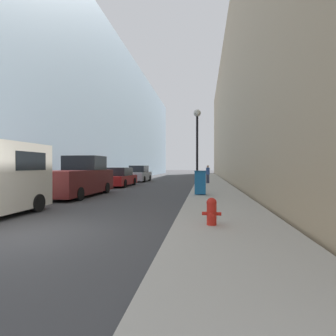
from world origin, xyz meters
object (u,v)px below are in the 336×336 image
(parked_sedan_far, at_px, (139,174))
(pedestrian_on_sidewalk, at_px, (208,174))
(pickup_truck, at_px, (78,179))
(fire_hydrant, at_px, (212,211))
(lamppost, at_px, (197,137))
(parked_sedan_near, at_px, (119,178))
(trash_bin, at_px, (200,182))

(parked_sedan_far, height_order, pedestrian_on_sidewalk, pedestrian_on_sidewalk)
(pickup_truck, bearing_deg, fire_hydrant, -43.89)
(lamppost, xyz_separation_m, parked_sedan_far, (-6.38, 9.45, -2.83))
(lamppost, bearing_deg, pedestrian_on_sidewalk, 82.05)
(pickup_truck, bearing_deg, lamppost, 32.68)
(lamppost, bearing_deg, parked_sedan_near, 155.79)
(pedestrian_on_sidewalk, bearing_deg, trash_bin, -93.21)
(trash_bin, height_order, lamppost, lamppost)
(lamppost, relative_size, pedestrian_on_sidewalk, 3.36)
(fire_hydrant, relative_size, lamppost, 0.13)
(pickup_truck, bearing_deg, parked_sedan_near, 89.93)
(parked_sedan_near, height_order, pedestrian_on_sidewalk, pedestrian_on_sidewalk)
(pickup_truck, distance_m, parked_sedan_far, 13.55)
(fire_hydrant, distance_m, trash_bin, 7.16)
(parked_sedan_far, bearing_deg, trash_bin, -63.25)
(fire_hydrant, bearing_deg, trash_bin, 93.13)
(parked_sedan_near, bearing_deg, trash_bin, -44.80)
(fire_hydrant, relative_size, pickup_truck, 0.13)
(trash_bin, bearing_deg, fire_hydrant, -86.87)
(fire_hydrant, relative_size, pedestrian_on_sidewalk, 0.44)
(parked_sedan_near, bearing_deg, pickup_truck, -90.07)
(trash_bin, bearing_deg, pedestrian_on_sidewalk, 86.79)
(fire_hydrant, bearing_deg, parked_sedan_near, 117.11)
(pedestrian_on_sidewalk, bearing_deg, pickup_truck, -126.38)
(fire_hydrant, xyz_separation_m, trash_bin, (-0.39, 7.15, 0.28))
(lamppost, height_order, pickup_truck, lamppost)
(fire_hydrant, distance_m, lamppost, 11.33)
(pickup_truck, xyz_separation_m, parked_sedan_near, (0.01, 6.97, -0.25))
(fire_hydrant, distance_m, parked_sedan_far, 21.51)
(fire_hydrant, distance_m, parked_sedan_near, 15.44)
(trash_bin, relative_size, parked_sedan_far, 0.28)
(parked_sedan_near, bearing_deg, pedestrian_on_sidewalk, 21.16)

